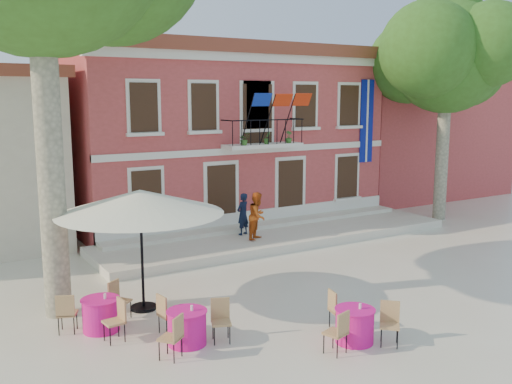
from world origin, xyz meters
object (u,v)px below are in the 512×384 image
object	(u,v)px
plane_tree_east	(447,58)
pedestrian_navy	(243,214)
cafe_table_0	(101,313)
cafe_table_1	(355,324)
pedestrian_orange	(258,216)
cafe_table_2	(187,326)
patio_umbrella	(140,202)

from	to	relation	value
plane_tree_east	pedestrian_navy	world-z (taller)	plane_tree_east
cafe_table_0	cafe_table_1	xyz separation A→B (m)	(4.62, -3.51, 0.00)
pedestrian_orange	cafe_table_1	bearing A→B (deg)	-141.57
plane_tree_east	cafe_table_0	bearing A→B (deg)	-164.55
plane_tree_east	cafe_table_1	xyz separation A→B (m)	(-11.79, -8.04, -6.57)
plane_tree_east	cafe_table_1	bearing A→B (deg)	-145.69
cafe_table_2	cafe_table_0	bearing A→B (deg)	129.51
patio_umbrella	cafe_table_0	bearing A→B (deg)	-148.65
plane_tree_east	cafe_table_1	size ratio (longest dim) A/B	5.19
pedestrian_orange	cafe_table_2	world-z (taller)	pedestrian_orange
cafe_table_0	cafe_table_2	world-z (taller)	same
plane_tree_east	cafe_table_0	size ratio (longest dim) A/B	5.09
pedestrian_navy	plane_tree_east	bearing A→B (deg)	151.78
patio_umbrella	plane_tree_east	bearing A→B (deg)	13.90
pedestrian_navy	cafe_table_2	bearing A→B (deg)	29.30
plane_tree_east	cafe_table_1	world-z (taller)	plane_tree_east
patio_umbrella	cafe_table_0	xyz separation A→B (m)	(-1.32, -0.80, -2.35)
pedestrian_orange	cafe_table_1	xyz separation A→B (m)	(-2.34, -8.02, -0.73)
pedestrian_navy	pedestrian_orange	world-z (taller)	pedestrian_orange
plane_tree_east	pedestrian_orange	world-z (taller)	plane_tree_east
pedestrian_navy	pedestrian_orange	xyz separation A→B (m)	(0.11, -0.87, 0.08)
pedestrian_orange	cafe_table_1	distance (m)	8.38
patio_umbrella	pedestrian_orange	size ratio (longest dim) A/B	2.43
cafe_table_0	cafe_table_1	size ratio (longest dim) A/B	1.02
pedestrian_navy	pedestrian_orange	size ratio (longest dim) A/B	0.91
cafe_table_1	cafe_table_2	distance (m)	3.69
pedestrian_orange	cafe_table_0	size ratio (longest dim) A/B	0.92
pedestrian_navy	pedestrian_orange	distance (m)	0.88
cafe_table_0	cafe_table_2	xyz separation A→B (m)	(1.41, -1.71, 0.00)
cafe_table_2	cafe_table_1	bearing A→B (deg)	-29.28
cafe_table_0	cafe_table_2	size ratio (longest dim) A/B	1.01
cafe_table_1	cafe_table_2	size ratio (longest dim) A/B	0.99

